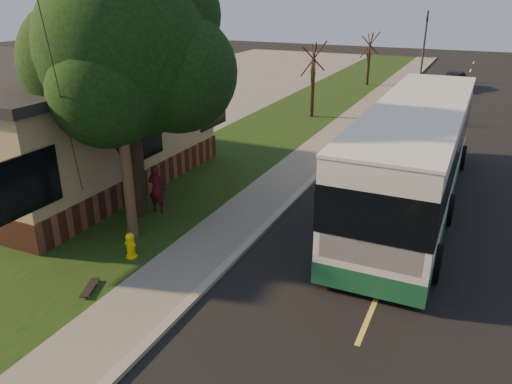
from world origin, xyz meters
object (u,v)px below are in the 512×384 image
(dumpster, at_px, (73,162))
(distant_car, at_px, (453,80))
(utility_pole, at_px, (118,84))
(transit_bus, at_px, (415,153))
(fire_hydrant, at_px, (130,245))
(bare_tree_far, at_px, (369,59))
(leafy_tree, at_px, (129,55))
(bare_tree_near, at_px, (313,81))
(skateboard_main, at_px, (90,288))
(traffic_signal, at_px, (424,41))
(skateboarder, at_px, (157,189))

(dumpster, distance_m, distant_car, 29.29)
(utility_pole, distance_m, transit_bus, 9.78)
(fire_hydrant, distance_m, bare_tree_far, 30.04)
(distant_car, bearing_deg, fire_hydrant, -94.34)
(transit_bus, height_order, distant_car, transit_bus)
(leafy_tree, relative_size, bare_tree_near, 1.81)
(utility_pole, height_order, transit_bus, utility_pole)
(utility_pole, bearing_deg, skateboard_main, -73.69)
(utility_pole, distance_m, skateboard_main, 5.34)
(bare_tree_near, relative_size, skateboard_main, 4.84)
(bare_tree_far, distance_m, traffic_signal, 5.44)
(traffic_signal, xyz_separation_m, skateboard_main, (-3.00, -35.76, -3.03))
(bare_tree_near, height_order, bare_tree_far, bare_tree_near)
(fire_hydrant, height_order, transit_bus, transit_bus)
(bare_tree_far, xyz_separation_m, skateboard_main, (0.50, -31.76, -1.87))
(dumpster, bearing_deg, bare_tree_far, 77.22)
(utility_pole, xyz_separation_m, bare_tree_far, (0.31, 29.01, -2.63))
(fire_hydrant, relative_size, utility_pole, 0.08)
(transit_bus, xyz_separation_m, distant_car, (-0.53, 23.96, -1.19))
(skateboard_main, height_order, distant_car, distant_car)
(leafy_tree, height_order, transit_bus, leafy_tree)
(utility_pole, relative_size, dumpster, 6.17)
(bare_tree_far, relative_size, skateboarder, 2.48)
(fire_hydrant, relative_size, traffic_signal, 0.13)
(leafy_tree, bearing_deg, bare_tree_near, 87.50)
(utility_pole, relative_size, skateboard_main, 10.20)
(transit_bus, relative_size, skateboard_main, 14.70)
(distant_car, bearing_deg, dumpster, -107.99)
(traffic_signal, distance_m, transit_bus, 27.08)
(bare_tree_near, xyz_separation_m, dumpster, (-5.31, -13.59, -1.53))
(distant_car, bearing_deg, traffic_signal, 139.76)
(bare_tree_far, height_order, dumpster, bare_tree_far)
(traffic_signal, bearing_deg, dumpster, -107.46)
(leafy_tree, xyz_separation_m, skateboard_main, (1.67, -4.41, -5.04))
(utility_pole, bearing_deg, bare_tree_near, 90.66)
(bare_tree_far, xyz_separation_m, skateboarder, (-0.72, -27.12, -1.12))
(dumpster, bearing_deg, distant_car, 65.71)
(leafy_tree, xyz_separation_m, transit_bus, (7.95, 4.50, -3.28))
(bare_tree_far, bearing_deg, distant_car, 10.05)
(distant_car, bearing_deg, skateboarder, -97.56)
(transit_bus, xyz_separation_m, dumpster, (-12.58, -2.74, -1.26))
(leafy_tree, bearing_deg, distant_car, 75.40)
(skateboarder, height_order, distant_car, skateboarder)
(fire_hydrant, height_order, leafy_tree, leafy_tree)
(utility_pole, bearing_deg, traffic_signal, 83.42)
(leafy_tree, relative_size, transit_bus, 0.60)
(utility_pole, bearing_deg, bare_tree_far, 89.40)
(fire_hydrant, relative_size, bare_tree_far, 0.18)
(leafy_tree, relative_size, bare_tree_far, 1.94)
(bare_tree_far, bearing_deg, fire_hydrant, -89.24)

